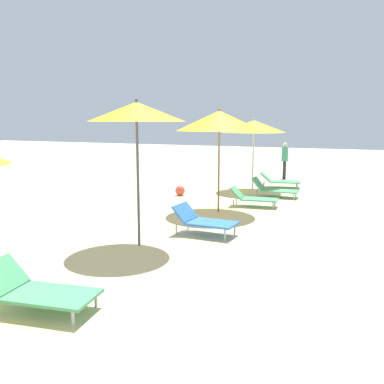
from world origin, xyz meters
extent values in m
cube|color=#4CA572|center=(0.51, 4.95, 0.22)|extent=(1.20, 0.85, 0.04)
cube|color=#4CA572|center=(-0.19, 4.82, 0.41)|extent=(0.46, 0.72, 0.37)
cylinder|color=#B2B2B7|center=(0.90, 5.30, 0.10)|extent=(0.04, 0.04, 0.20)
cylinder|color=#B2B2B7|center=(1.00, 4.75, 0.10)|extent=(0.04, 0.04, 0.20)
cylinder|color=#B2B2B7|center=(-0.31, 5.09, 0.10)|extent=(0.04, 0.04, 0.20)
cylinder|color=#4C4C51|center=(-0.08, 7.92, 1.18)|extent=(0.05, 0.05, 2.36)
cone|color=yellow|center=(-0.08, 7.92, 2.54)|extent=(1.82, 1.82, 0.36)
sphere|color=#4C4C51|center=(-0.08, 7.92, 2.75)|extent=(0.06, 0.06, 0.06)
cube|color=blue|center=(0.93, 9.17, 0.27)|extent=(1.00, 0.67, 0.04)
cube|color=blue|center=(0.29, 9.18, 0.45)|extent=(0.32, 0.67, 0.35)
cylinder|color=#B2B2B7|center=(1.33, 9.45, 0.12)|extent=(0.04, 0.04, 0.25)
cylinder|color=#B2B2B7|center=(1.32, 8.89, 0.12)|extent=(0.04, 0.04, 0.25)
cylinder|color=#B2B2B7|center=(0.23, 9.46, 0.12)|extent=(0.04, 0.04, 0.25)
cylinder|color=#B2B2B7|center=(0.23, 8.89, 0.12)|extent=(0.04, 0.04, 0.25)
cylinder|color=olive|center=(0.15, 11.49, 1.06)|extent=(0.05, 0.05, 2.13)
cone|color=yellow|center=(0.15, 11.49, 2.38)|extent=(2.24, 2.24, 0.51)
sphere|color=olive|center=(0.15, 11.49, 2.67)|extent=(0.06, 0.06, 0.06)
cube|color=#4CA572|center=(0.97, 12.55, 0.22)|extent=(1.06, 0.69, 0.04)
cube|color=#4CA572|center=(0.32, 12.46, 0.38)|extent=(0.41, 0.60, 0.33)
cylinder|color=#B2B2B7|center=(1.33, 12.83, 0.10)|extent=(0.04, 0.04, 0.20)
cylinder|color=#B2B2B7|center=(1.39, 12.38, 0.10)|extent=(0.04, 0.04, 0.20)
cylinder|color=#B2B2B7|center=(0.25, 12.68, 0.10)|extent=(0.04, 0.04, 0.20)
cylinder|color=#B2B2B7|center=(0.31, 12.22, 0.10)|extent=(0.04, 0.04, 0.20)
cylinder|color=silver|center=(-0.10, 15.31, 1.00)|extent=(0.05, 0.05, 1.99)
cone|color=yellow|center=(-0.10, 15.31, 2.20)|extent=(2.17, 2.17, 0.42)
sphere|color=silver|center=(-0.10, 15.31, 2.44)|extent=(0.06, 0.06, 0.06)
cube|color=#4CA572|center=(0.79, 16.37, 0.22)|extent=(1.19, 0.93, 0.04)
cube|color=#4CA572|center=(0.11, 16.20, 0.39)|extent=(0.52, 0.76, 0.33)
cylinder|color=#B2B2B7|center=(1.13, 16.76, 0.10)|extent=(0.04, 0.04, 0.20)
cylinder|color=#B2B2B7|center=(1.27, 16.18, 0.10)|extent=(0.04, 0.04, 0.20)
cylinder|color=#B2B2B7|center=(-0.01, 16.48, 0.10)|extent=(0.04, 0.04, 0.20)
cylinder|color=#B2B2B7|center=(0.13, 15.90, 0.10)|extent=(0.04, 0.04, 0.20)
cube|color=#4CA572|center=(1.11, 14.32, 0.21)|extent=(1.15, 0.70, 0.04)
cube|color=#4CA572|center=(0.41, 14.27, 0.41)|extent=(0.38, 0.64, 0.39)
cylinder|color=#B2B2B7|center=(1.55, 14.61, 0.09)|extent=(0.04, 0.04, 0.19)
cylinder|color=#B2B2B7|center=(1.59, 14.09, 0.09)|extent=(0.04, 0.04, 0.19)
cylinder|color=#B2B2B7|center=(0.31, 14.52, 0.09)|extent=(0.04, 0.04, 0.19)
cylinder|color=#B2B2B7|center=(0.35, 14.00, 0.09)|extent=(0.04, 0.04, 0.19)
cylinder|color=#262628|center=(0.21, 18.80, 0.37)|extent=(0.11, 0.11, 0.75)
cylinder|color=#262628|center=(0.22, 18.63, 0.37)|extent=(0.11, 0.11, 0.75)
cube|color=#3F9972|center=(0.21, 18.72, 1.03)|extent=(0.25, 0.38, 0.56)
sphere|color=beige|center=(0.21, 18.72, 1.41)|extent=(0.20, 0.20, 0.20)
sphere|color=#E54C38|center=(-1.90, 13.29, 0.16)|extent=(0.32, 0.32, 0.32)
camera|label=1|loc=(4.25, 1.11, 2.37)|focal=40.07mm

